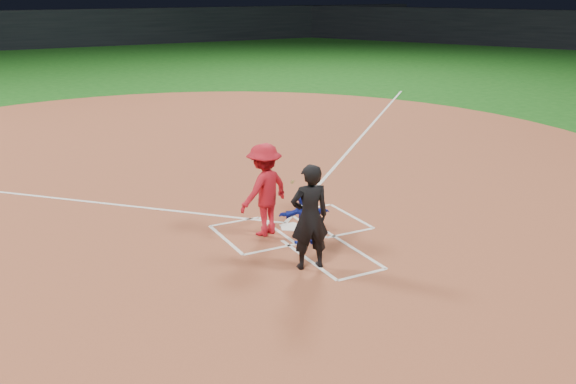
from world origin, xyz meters
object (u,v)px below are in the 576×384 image
umpire (310,217)px  batter_at_plate (264,190)px  home_plate (291,227)px  catcher (305,217)px

umpire → batter_at_plate: (0.02, 1.97, -0.02)m
home_plate → catcher: 1.14m
catcher → umpire: (-0.52, -1.08, 0.43)m
home_plate → batter_at_plate: size_ratio=0.30×
home_plate → umpire: 2.39m
home_plate → umpire: (-0.71, -2.04, 1.02)m
catcher → batter_at_plate: bearing=-47.9°
catcher → umpire: umpire is taller
umpire → home_plate: bearing=-99.4°
home_plate → catcher: size_ratio=0.51×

